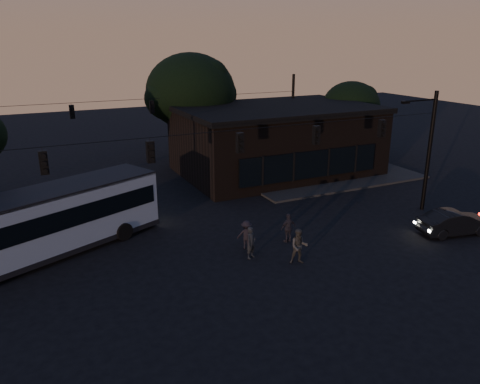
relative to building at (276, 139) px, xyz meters
name	(u,v)px	position (x,y,z in m)	size (l,w,h in m)	color
ground	(278,279)	(-9.00, -15.97, -2.71)	(120.00, 120.00, 0.00)	black
sidewalk_far_right	(319,172)	(3.00, -1.97, -2.63)	(14.00, 10.00, 0.15)	black
building	(276,139)	(0.00, 0.00, 0.00)	(15.40, 10.41, 5.40)	black
tree_behind	(191,91)	(-5.00, 6.03, 3.48)	(7.60, 7.60, 9.43)	black
tree_right	(351,106)	(9.00, 2.03, 1.93)	(5.20, 5.20, 6.86)	black
signal_rig_near	(240,164)	(-9.00, -11.97, 1.74)	(26.24, 0.30, 7.50)	black
signal_rig_far	(153,122)	(-9.00, 4.03, 1.50)	(26.24, 0.30, 7.50)	black
bus	(46,220)	(-18.14, -8.78, -0.81)	(12.11, 7.41, 3.39)	gray
car	(455,222)	(2.53, -15.71, -2.02)	(1.45, 4.15, 1.37)	black
pedestrian_a	(251,243)	(-9.11, -13.48, -1.88)	(0.60, 0.40, 1.65)	black
pedestrian_b	(299,246)	(-7.29, -15.00, -1.82)	(0.86, 0.67, 1.77)	#31302C
pedestrian_c	(288,228)	(-6.43, -12.61, -1.90)	(0.95, 0.39, 1.61)	black
pedestrian_d	(246,235)	(-8.82, -12.37, -1.94)	(0.99, 0.57, 1.53)	black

